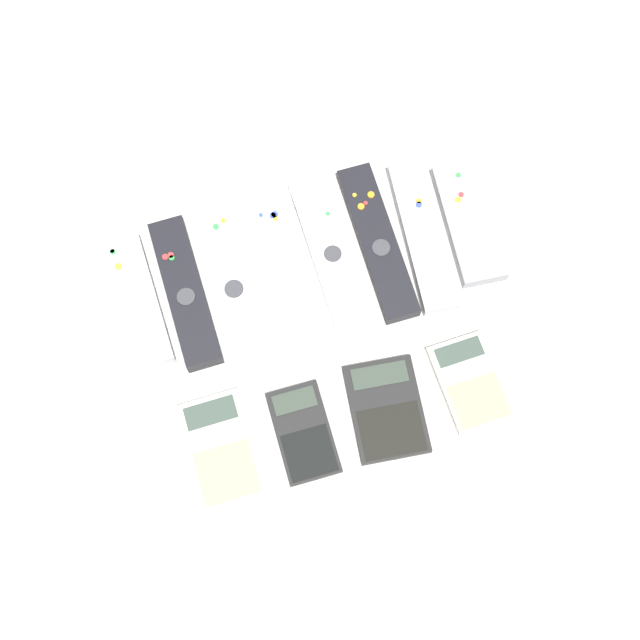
{
  "coord_description": "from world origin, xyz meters",
  "views": [
    {
      "loc": [
        -0.09,
        -0.29,
        1.05
      ],
      "look_at": [
        0.0,
        0.04,
        0.01
      ],
      "focal_mm": 50.0,
      "sensor_mm": 36.0,
      "label": 1
    }
  ],
  "objects": [
    {
      "name": "remote_5",
      "position": [
        0.1,
        0.13,
        0.01
      ],
      "size": [
        0.05,
        0.21,
        0.02
      ],
      "rotation": [
        0.0,
        0.0,
        0.03
      ],
      "color": "black",
      "rests_on": "ground_plane"
    },
    {
      "name": "calculator_1",
      "position": [
        -0.05,
        -0.08,
        0.01
      ],
      "size": [
        0.07,
        0.12,
        0.01
      ],
      "rotation": [
        0.0,
        0.0,
        0.02
      ],
      "color": "black",
      "rests_on": "ground_plane"
    },
    {
      "name": "calculator_0",
      "position": [
        -0.15,
        -0.08,
        0.01
      ],
      "size": [
        0.08,
        0.13,
        0.01
      ],
      "rotation": [
        0.0,
        0.0,
        0.04
      ],
      "color": "beige",
      "rests_on": "ground_plane"
    },
    {
      "name": "remote_3",
      "position": [
        -0.03,
        0.13,
        0.01
      ],
      "size": [
        0.06,
        0.17,
        0.03
      ],
      "rotation": [
        0.0,
        0.0,
        -0.05
      ],
      "color": "white",
      "rests_on": "ground_plane"
    },
    {
      "name": "remote_7",
      "position": [
        0.22,
        0.12,
        0.01
      ],
      "size": [
        0.06,
        0.17,
        0.02
      ],
      "rotation": [
        0.0,
        0.0,
        -0.05
      ],
      "color": "gray",
      "rests_on": "ground_plane"
    },
    {
      "name": "remote_1",
      "position": [
        -0.15,
        0.12,
        0.01
      ],
      "size": [
        0.05,
        0.2,
        0.03
      ],
      "rotation": [
        0.0,
        0.0,
        0.04
      ],
      "color": "black",
      "rests_on": "ground_plane"
    },
    {
      "name": "remote_2",
      "position": [
        -0.09,
        0.13,
        0.01
      ],
      "size": [
        0.05,
        0.2,
        0.02
      ],
      "rotation": [
        0.0,
        0.0,
        0.02
      ],
      "color": "white",
      "rests_on": "ground_plane"
    },
    {
      "name": "remote_0",
      "position": [
        -0.22,
        0.12,
        0.01
      ],
      "size": [
        0.07,
        0.17,
        0.02
      ],
      "rotation": [
        0.0,
        0.0,
        0.06
      ],
      "color": "#B7B7BC",
      "rests_on": "ground_plane"
    },
    {
      "name": "calculator_2",
      "position": [
        0.05,
        -0.08,
        0.01
      ],
      "size": [
        0.09,
        0.13,
        0.01
      ],
      "rotation": [
        0.0,
        0.0,
        -0.07
      ],
      "color": "black",
      "rests_on": "ground_plane"
    },
    {
      "name": "calculator_3",
      "position": [
        0.16,
        -0.08,
        0.01
      ],
      "size": [
        0.08,
        0.12,
        0.01
      ],
      "rotation": [
        0.0,
        0.0,
        0.07
      ],
      "color": "beige",
      "rests_on": "ground_plane"
    },
    {
      "name": "remote_4",
      "position": [
        0.04,
        0.12,
        0.01
      ],
      "size": [
        0.06,
        0.22,
        0.02
      ],
      "rotation": [
        0.0,
        0.0,
        0.04
      ],
      "color": "white",
      "rests_on": "ground_plane"
    },
    {
      "name": "ground_plane",
      "position": [
        0.0,
        0.0,
        0.0
      ],
      "size": [
        3.0,
        3.0,
        0.0
      ],
      "primitive_type": "plane",
      "color": "beige"
    },
    {
      "name": "remote_6",
      "position": [
        0.15,
        0.12,
        0.01
      ],
      "size": [
        0.05,
        0.21,
        0.02
      ],
      "rotation": [
        0.0,
        0.0,
        -0.05
      ],
      "color": "#B7B7BC",
      "rests_on": "ground_plane"
    }
  ]
}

